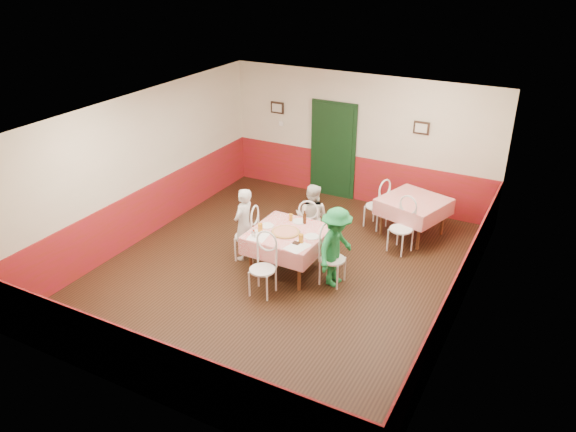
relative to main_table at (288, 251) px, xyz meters
The scene contains 39 objects.
floor 0.39m from the main_table, 130.09° to the right, with size 7.00×7.00×0.00m, color black.
ceiling 2.43m from the main_table, 130.09° to the right, with size 7.00×7.00×0.00m, color white.
back_wall 3.57m from the main_table, 91.08° to the left, with size 6.00×0.10×2.80m, color beige.
front_wall 3.72m from the main_table, 91.03° to the right, with size 6.00×0.10×2.80m, color beige.
left_wall 3.23m from the main_table, behind, with size 0.10×7.00×2.80m, color beige.
right_wall 3.11m from the main_table, ahead, with size 0.10×7.00×2.80m, color beige.
wainscot_back 3.41m from the main_table, 91.08° to the left, with size 6.00×0.03×1.00m, color maroon.
wainscot_front 3.56m from the main_table, 91.04° to the right, with size 6.00×0.03×1.00m, color maroon.
wainscot_left 3.05m from the main_table, behind, with size 0.03×7.00×1.00m, color maroon.
wainscot_right 2.92m from the main_table, ahead, with size 0.03×7.00×1.00m, color maroon.
door 3.50m from the main_table, 101.14° to the left, with size 0.96×0.06×2.10m, color black.
picture_left 4.22m from the main_table, 121.47° to the left, with size 0.32×0.03×0.26m, color black.
picture_right 3.88m from the main_table, 69.88° to the left, with size 0.32×0.03×0.26m, color black.
thermostat 4.06m from the main_table, 120.21° to the left, with size 0.10×0.03×0.10m, color white.
main_table is the anchor object (origin of this frame).
second_table 2.77m from the main_table, 56.86° to the left, with size 1.12×1.12×0.77m, color red.
chair_left 0.85m from the main_table, behind, with size 0.42×0.42×0.90m, color white, non-canonical shape.
chair_right 0.85m from the main_table, ahead, with size 0.42×0.42×0.90m, color white, non-canonical shape.
chair_far 0.85m from the main_table, 89.01° to the left, with size 0.42×0.42×0.90m, color white, non-canonical shape.
chair_near 0.85m from the main_table, 90.99° to the right, with size 0.42×0.42×0.90m, color white, non-canonical shape.
chair_second_a 2.44m from the main_table, 71.76° to the left, with size 0.42×0.42×0.90m, color white, non-canonical shape.
chair_second_b 2.18m from the main_table, 46.02° to the left, with size 0.42×0.42×0.90m, color white, non-canonical shape.
pizza 0.41m from the main_table, 101.67° to the right, with size 0.48×0.48×0.03m, color #B74723.
plate_left 0.57m from the main_table, behind, with size 0.25×0.25×0.01m, color white.
plate_right 0.59m from the main_table, ahead, with size 0.25×0.25×0.01m, color white.
plate_far 0.58m from the main_table, 89.42° to the left, with size 0.25×0.25×0.01m, color white.
glass_a 0.66m from the main_table, 150.92° to the right, with size 0.08×0.08×0.15m, color #BF7219.
glass_b 0.64m from the main_table, 33.88° to the right, with size 0.08×0.08×0.15m, color #BF7219.
glass_c 0.61m from the main_table, 111.01° to the left, with size 0.07×0.07×0.13m, color #BF7219.
beer_bottle 0.64m from the main_table, 73.47° to the left, with size 0.06×0.06×0.22m, color #381C0A.
shaker_a 0.75m from the main_table, 134.95° to the right, with size 0.04×0.04×0.09m, color silver.
shaker_b 0.73m from the main_table, 130.11° to the right, with size 0.04×0.04×0.09m, color silver.
shaker_c 0.72m from the main_table, 144.41° to the right, with size 0.04×0.04×0.09m, color #B23319.
menu_left 0.65m from the main_table, 132.54° to the right, with size 0.30×0.40×0.00m, color white.
menu_right 0.69m from the main_table, 46.52° to the right, with size 0.30×0.40×0.00m, color white.
wallet 0.60m from the main_table, 44.77° to the right, with size 0.11×0.09×0.02m, color black.
diner_left 0.95m from the main_table, behind, with size 0.49×0.32×1.35m, color gray.
diner_far 0.94m from the main_table, 89.01° to the left, with size 0.63×0.49×1.29m, color gray.
diner_right 0.96m from the main_table, ahead, with size 0.90×0.52×1.39m, color gray.
Camera 1 is at (4.04, -7.41, 5.15)m, focal length 35.00 mm.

